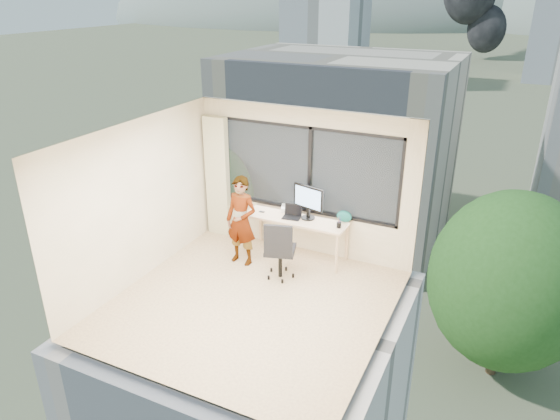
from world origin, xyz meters
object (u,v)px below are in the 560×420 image
Objects in this scene: chair at (280,248)px; person at (241,221)px; handbag at (344,216)px; laptop at (292,213)px; monitor at (308,202)px; game_console at (290,208)px; desk at (296,237)px.

chair is 0.67× the size of person.
chair is 1.26m from handbag.
laptop is at bearing 83.39° from chair.
monitor reaches higher than game_console.
game_console is (-0.23, 0.23, 0.41)m from desk.
handbag is (1.03, -0.04, 0.06)m from game_console.
person is at bearing -141.29° from desk.
desk is 0.53m from game_console.
person is at bearing -141.90° from game_console.
monitor is at bearing 14.11° from laptop.
person reaches higher than chair.
laptop is (-0.26, -0.11, -0.20)m from monitor.
person is 5.09× the size of game_console.
laptop is at bearing -140.97° from desk.
game_console reaches higher than desk.
desk is 1.05m from person.
game_console is 0.95× the size of laptop.
monitor is 2.32× the size of handbag.
desk is 5.84× the size of game_console.
laptop reaches higher than desk.
game_console is at bearing 134.71° from desk.
monitor is (0.14, 0.82, 0.52)m from chair.
handbag is (1.55, 0.80, 0.06)m from person.
desk is 0.71m from monitor.
chair is 1.07m from game_console.
monitor is 0.65m from handbag.
person reaches higher than laptop.
laptop is (-0.07, -0.06, 0.47)m from desk.
person reaches higher than handbag.
person is 0.88m from laptop.
person is at bearing 151.99° from chair.
person reaches higher than game_console.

